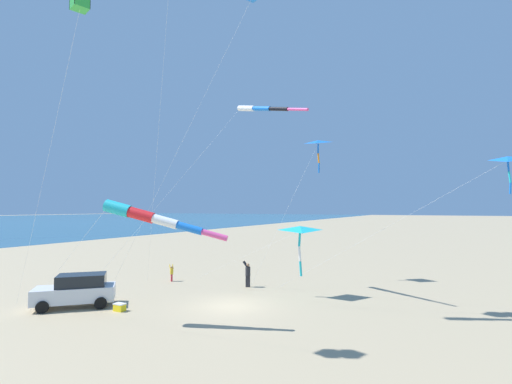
# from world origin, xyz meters

# --- Properties ---
(ground_plane) EXTENTS (600.00, 600.00, 0.00)m
(ground_plane) POSITION_xyz_m (0.00, 0.00, 0.00)
(ground_plane) COLOR tan
(parked_car) EXTENTS (4.36, 4.34, 1.85)m
(parked_car) POSITION_xyz_m (-7.78, -4.30, 0.95)
(parked_car) COLOR silver
(parked_car) RESTS_ON ground_plane
(cooler_box) EXTENTS (0.62, 0.42, 0.42)m
(cooler_box) POSITION_xyz_m (-4.89, -3.80, 0.21)
(cooler_box) COLOR yellow
(cooler_box) RESTS_ON ground_plane
(person_adult_flyer) EXTENTS (0.63, 0.53, 1.86)m
(person_adult_flyer) POSITION_xyz_m (-1.59, 4.97, 1.01)
(person_adult_flyer) COLOR #232328
(person_adult_flyer) RESTS_ON ground_plane
(person_child_green_jacket) EXTENTS (0.46, 0.44, 1.28)m
(person_child_green_jacket) POSITION_xyz_m (-7.86, 4.14, 0.70)
(person_child_green_jacket) COLOR #B72833
(person_child_green_jacket) RESTS_ON ground_plane
(kite_delta_checkered_midright) EXTENTS (4.57, 5.56, 11.28)m
(kite_delta_checkered_midright) POSITION_xyz_m (2.08, 10.16, 10.95)
(kite_delta_checkered_midright) COLOR blue
(kite_delta_checkered_midright) RESTS_ON ground_plane
(kite_windsock_magenta_far_left) EXTENTS (13.87, 7.69, 13.36)m
(kite_windsock_magenta_far_left) POSITION_xyz_m (-0.20, 4.22, 12.62)
(kite_windsock_magenta_far_left) COLOR white
(kite_windsock_magenta_far_left) RESTS_ON ground_plane
(kite_delta_green_low_center) EXTENTS (14.48, 1.62, 8.54)m
(kite_delta_green_low_center) POSITION_xyz_m (14.19, 4.56, 8.23)
(kite_delta_green_low_center) COLOR blue
(kite_delta_green_low_center) RESTS_ON ground_plane
(kite_windsock_long_streamer_right) EXTENTS (11.98, 2.50, 6.12)m
(kite_windsock_long_streamer_right) POSITION_xyz_m (-1.71, -5.06, 5.25)
(kite_windsock_long_streamer_right) COLOR #1EB7C6
(kite_windsock_long_streamer_right) RESTS_ON ground_plane
(kite_delta_teal_far_right) EXTENTS (11.12, 3.80, 4.64)m
(kite_delta_teal_far_right) POSITION_xyz_m (2.86, 3.82, 4.27)
(kite_delta_teal_far_right) COLOR #1EB7C6
(kite_delta_teal_far_right) RESTS_ON ground_plane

